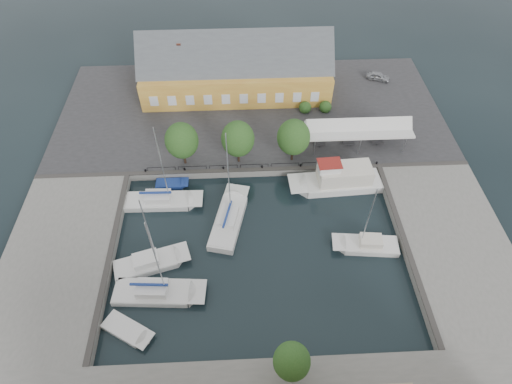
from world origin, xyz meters
TOP-DOWN VIEW (x-y plane):
  - ground at (0.00, 0.00)m, footprint 140.00×140.00m
  - north_quay at (0.00, 23.00)m, footprint 56.00×26.00m
  - west_quay at (-22.00, -2.00)m, footprint 12.00×24.00m
  - east_quay at (22.00, -2.00)m, footprint 12.00×24.00m
  - quay_edge_fittings at (0.02, 4.75)m, footprint 56.00×24.72m
  - warehouse at (-2.60, 28.36)m, footprint 28.56×14.00m
  - tent_canopy at (14.00, 14.50)m, footprint 14.00×4.00m
  - quay_trees at (-2.00, 12.00)m, footprint 18.20×4.20m
  - car_silver at (20.73, 29.89)m, footprint 3.99×2.83m
  - car_red at (-2.51, 15.89)m, footprint 1.61×3.91m
  - center_sailboat at (-3.33, 2.75)m, footprint 5.15×10.20m
  - trawler at (10.57, 7.93)m, footprint 12.05×4.13m
  - east_boat_b at (12.15, -1.61)m, footprint 7.67×3.19m
  - west_boat_a at (-11.56, 6.04)m, footprint 9.65×2.92m
  - west_boat_c at (-11.96, -2.84)m, footprint 8.55×4.81m
  - west_boat_d at (-10.81, -6.47)m, footprint 9.84×3.56m
  - launch_sw at (-13.33, -10.34)m, footprint 5.54×4.43m
  - launch_nw at (-10.69, 9.04)m, footprint 4.23×1.71m

SIDE VIEW (x-z plane):
  - ground at x=0.00m, z-range 0.00..0.00m
  - launch_nw at x=-10.69m, z-range -0.35..0.53m
  - launch_sw at x=-13.33m, z-range -0.40..0.58m
  - west_boat_c at x=-11.96m, z-range -5.32..5.84m
  - east_boat_b at x=12.15m, z-range -4.90..5.42m
  - west_boat_d at x=-10.81m, z-range -6.09..6.63m
  - west_boat_a at x=-11.56m, z-range -5.99..6.53m
  - center_sailboat at x=-3.33m, z-range -6.36..7.08m
  - north_quay at x=0.00m, z-range 0.00..1.00m
  - west_quay at x=-22.00m, z-range 0.00..1.00m
  - east_quay at x=22.00m, z-range 0.00..1.00m
  - trawler at x=10.57m, z-range -1.48..3.52m
  - quay_edge_fittings at x=0.02m, z-range 0.86..1.26m
  - car_red at x=-2.51m, z-range 1.00..2.26m
  - car_silver at x=20.73m, z-range 1.00..2.26m
  - tent_canopy at x=14.00m, z-range 2.27..5.10m
  - warehouse at x=-2.60m, z-range -0.35..9.20m
  - quay_trees at x=-2.00m, z-range 1.73..8.03m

